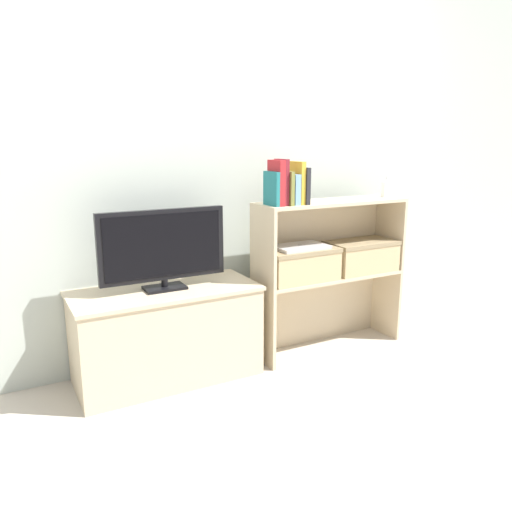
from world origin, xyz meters
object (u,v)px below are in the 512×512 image
(book_teal, at_px, (271,189))
(book_mustard, at_px, (297,183))
(storage_basket_right, at_px, (361,254))
(laptop, at_px, (300,247))
(book_crimson, at_px, (276,183))
(tv_stand, at_px, (167,334))
(storage_basket_left, at_px, (300,263))
(baby_monitor, at_px, (386,189))
(tv, at_px, (163,247))
(book_olive, at_px, (286,188))
(book_skyblue, at_px, (291,189))
(book_maroon, at_px, (281,182))
(book_charcoal, at_px, (301,186))

(book_teal, xyz_separation_m, book_mustard, (0.17, -0.00, 0.03))
(storage_basket_right, distance_m, laptop, 0.48)
(book_crimson, distance_m, storage_basket_right, 0.82)
(book_teal, bearing_deg, tv_stand, 169.14)
(storage_basket_right, height_order, laptop, laptop)
(book_crimson, relative_size, storage_basket_left, 0.56)
(book_mustard, height_order, storage_basket_left, book_mustard)
(tv_stand, height_order, baby_monitor, baby_monitor)
(tv, height_order, storage_basket_left, tv)
(book_olive, height_order, book_mustard, book_mustard)
(book_skyblue, bearing_deg, baby_monitor, 2.99)
(storage_basket_left, relative_size, laptop, 1.42)
(baby_monitor, height_order, laptop, baby_monitor)
(book_teal, xyz_separation_m, baby_monitor, (0.89, 0.04, -0.05))
(tv, xyz_separation_m, book_maroon, (0.67, -0.11, 0.33))
(tv_stand, xyz_separation_m, storage_basket_right, (1.29, -0.09, 0.33))
(baby_monitor, bearing_deg, book_skyblue, -177.01)
(tv, xyz_separation_m, storage_basket_right, (1.29, -0.09, -0.16))
(book_crimson, distance_m, book_olive, 0.07)
(book_teal, distance_m, book_maroon, 0.07)
(book_olive, height_order, storage_basket_right, book_olive)
(tv_stand, bearing_deg, book_teal, -10.86)
(book_olive, distance_m, baby_monitor, 0.79)
(baby_monitor, bearing_deg, book_maroon, -177.25)
(book_crimson, xyz_separation_m, book_olive, (0.06, 0.00, -0.03))
(tv_stand, bearing_deg, book_charcoal, -8.21)
(baby_monitor, bearing_deg, laptop, -178.72)
(baby_monitor, height_order, storage_basket_right, baby_monitor)
(book_skyblue, relative_size, book_charcoal, 0.83)
(book_maroon, distance_m, laptop, 0.42)
(book_crimson, relative_size, book_olive, 1.33)
(book_charcoal, distance_m, laptop, 0.37)
(book_mustard, distance_m, storage_basket_left, 0.49)
(book_teal, distance_m, book_skyblue, 0.13)
(book_skyblue, xyz_separation_m, baby_monitor, (0.75, 0.04, -0.04))
(tv_stand, distance_m, book_olive, 1.06)
(book_skyblue, bearing_deg, book_crimson, 180.00)
(tv, bearing_deg, book_teal, -10.72)
(book_teal, xyz_separation_m, book_maroon, (0.07, -0.00, 0.03))
(book_olive, relative_size, book_mustard, 0.78)
(book_teal, relative_size, book_olive, 1.01)
(tv, distance_m, baby_monitor, 1.51)
(tv_stand, bearing_deg, book_mustard, -8.52)
(book_teal, xyz_separation_m, laptop, (0.22, 0.02, -0.36))
(tv, relative_size, book_olive, 3.66)
(book_olive, height_order, storage_basket_left, book_olive)
(book_maroon, height_order, book_skyblue, book_maroon)
(storage_basket_left, bearing_deg, book_olive, -168.63)
(book_skyblue, bearing_deg, book_charcoal, 0.00)
(book_maroon, relative_size, storage_basket_right, 0.57)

